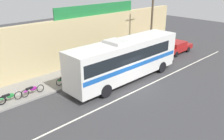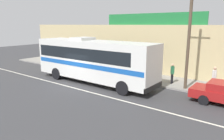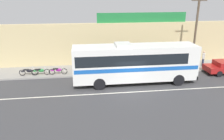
% 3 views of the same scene
% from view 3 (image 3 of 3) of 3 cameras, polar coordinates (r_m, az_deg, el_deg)
% --- Properties ---
extents(ground_plane, '(70.00, 70.00, 0.00)m').
position_cam_3_polar(ground_plane, '(20.02, 4.68, -4.66)').
color(ground_plane, '#3A3A3D').
extents(sidewalk_slab, '(30.00, 3.60, 0.14)m').
position_cam_3_polar(sidewalk_slab, '(24.75, 2.20, 0.32)').
color(sidewalk_slab, gray).
rests_on(sidewalk_slab, ground_plane).
extents(storefront_facade, '(30.00, 0.70, 4.80)m').
position_cam_3_polar(storefront_facade, '(26.16, 1.48, 6.68)').
color(storefront_facade, tan).
rests_on(storefront_facade, ground_plane).
extents(storefront_billboard, '(10.29, 0.12, 1.10)m').
position_cam_3_polar(storefront_billboard, '(26.25, 7.68, 13.09)').
color(storefront_billboard, '#1E7538').
rests_on(storefront_billboard, storefront_facade).
extents(road_center_stripe, '(30.00, 0.14, 0.01)m').
position_cam_3_polar(road_center_stripe, '(19.31, 5.17, -5.60)').
color(road_center_stripe, silver).
rests_on(road_center_stripe, ground_plane).
extents(intercity_bus, '(11.26, 2.66, 3.78)m').
position_cam_3_polar(intercity_bus, '(20.60, 5.63, 2.14)').
color(intercity_bus, silver).
rests_on(intercity_bus, ground_plane).
extents(utility_pole, '(1.60, 0.22, 7.75)m').
position_cam_3_polar(utility_pole, '(24.95, 20.44, 8.97)').
color(utility_pole, brown).
rests_on(utility_pole, sidewalk_slab).
extents(motorcycle_red, '(1.85, 0.56, 0.94)m').
position_cam_3_polar(motorcycle_red, '(23.15, -6.43, 0.15)').
color(motorcycle_red, black).
rests_on(motorcycle_red, sidewalk_slab).
extents(motorcycle_blue, '(1.90, 0.56, 0.94)m').
position_cam_3_polar(motorcycle_blue, '(23.94, -20.49, -0.34)').
color(motorcycle_blue, black).
rests_on(motorcycle_blue, sidewalk_slab).
extents(motorcycle_purple, '(1.85, 0.56, 0.94)m').
position_cam_3_polar(motorcycle_purple, '(23.64, -17.77, -0.27)').
color(motorcycle_purple, black).
rests_on(motorcycle_purple, sidewalk_slab).
extents(motorcycle_green, '(1.86, 0.56, 0.94)m').
position_cam_3_polar(motorcycle_green, '(23.34, -13.64, -0.13)').
color(motorcycle_green, black).
rests_on(motorcycle_green, sidewalk_slab).
extents(pedestrian_by_curb, '(0.30, 0.48, 1.75)m').
position_cam_3_polar(pedestrian_by_curb, '(27.12, 22.22, 3.00)').
color(pedestrian_by_curb, navy).
rests_on(pedestrian_by_curb, sidewalk_slab).
extents(pedestrian_near_shop, '(0.30, 0.48, 1.65)m').
position_cam_3_polar(pedestrian_near_shop, '(25.67, 16.30, 2.64)').
color(pedestrian_near_shop, black).
rests_on(pedestrian_near_shop, sidewalk_slab).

